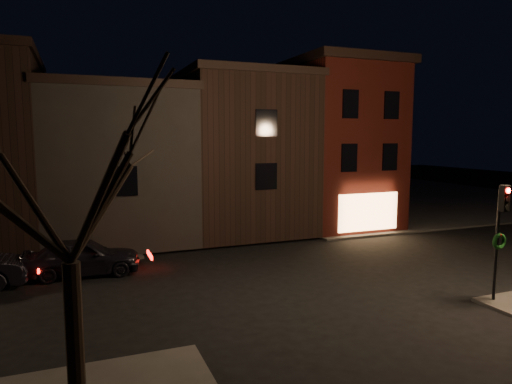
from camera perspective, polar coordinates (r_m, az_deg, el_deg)
ground at (r=19.31m, az=3.45°, el=-10.55°), size 120.00×120.00×0.00m
sidewalk_far_right at (r=46.39m, az=15.54°, el=-0.47°), size 30.00×30.00×0.12m
corner_building at (r=30.57m, az=9.69°, el=6.06°), size 6.50×8.50×10.50m
row_building_a at (r=28.76m, az=-2.61°, el=4.98°), size 7.30×10.30×9.40m
row_building_b at (r=27.31m, az=-17.18°, el=3.53°), size 7.80×10.30×8.40m
traffic_signal at (r=17.71m, az=28.27°, el=-3.61°), size 0.58×0.38×4.05m
bare_tree_left at (r=9.71m, az=-22.72°, el=4.33°), size 5.60×5.60×7.50m
parked_car_a at (r=20.63m, az=-20.90°, el=-7.56°), size 4.77×2.12×1.59m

